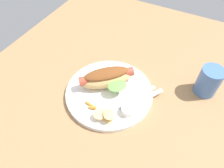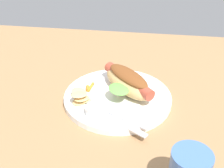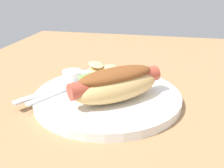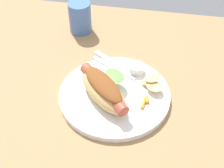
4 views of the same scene
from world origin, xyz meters
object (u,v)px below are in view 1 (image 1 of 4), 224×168
at_px(hot_dog, 108,78).
at_px(fork, 138,97).
at_px(drinking_cup, 209,81).
at_px(knife, 145,99).
at_px(plate, 110,92).
at_px(carrot_garnish, 91,106).
at_px(chips_pile, 107,115).
at_px(sauce_ramekin, 128,110).

bearing_deg(hot_dog, fork, 135.83).
bearing_deg(drinking_cup, knife, -49.84).
bearing_deg(plate, fork, 100.49).
height_order(fork, carrot_garnish, carrot_garnish).
xyz_separation_m(fork, knife, (-0.00, 0.02, -0.00)).
distance_m(fork, carrot_garnish, 0.15).
height_order(plate, hot_dog, hot_dog).
xyz_separation_m(knife, carrot_garnish, (0.10, -0.13, 0.00)).
relative_size(hot_dog, chips_pile, 2.20).
bearing_deg(sauce_ramekin, carrot_garnish, -72.24).
distance_m(plate, drinking_cup, 0.31).
height_order(plate, drinking_cup, drinking_cup).
bearing_deg(drinking_cup, carrot_garnish, -50.88).
height_order(sauce_ramekin, fork, sauce_ramekin).
bearing_deg(carrot_garnish, plate, 167.42).
distance_m(sauce_ramekin, knife, 0.07).
relative_size(knife, chips_pile, 1.75).
xyz_separation_m(plate, knife, (-0.02, 0.11, 0.01)).
distance_m(plate, knife, 0.12).
relative_size(plate, hot_dog, 1.64).
xyz_separation_m(fork, drinking_cup, (-0.13, 0.18, 0.03)).
height_order(plate, sauce_ramekin, sauce_ramekin).
bearing_deg(chips_pile, fork, 154.67).
xyz_separation_m(sauce_ramekin, knife, (-0.07, 0.03, -0.01)).
relative_size(plate, drinking_cup, 2.86).
bearing_deg(fork, drinking_cup, 155.00).
height_order(sauce_ramekin, drinking_cup, drinking_cup).
relative_size(fork, drinking_cup, 1.36).
relative_size(plate, chips_pile, 3.61).
relative_size(sauce_ramekin, drinking_cup, 0.42).
distance_m(plate, sauce_ramekin, 0.10).
bearing_deg(fork, hot_dog, -63.44).
distance_m(sauce_ramekin, drinking_cup, 0.27).
bearing_deg(carrot_garnish, sauce_ramekin, 107.76).
xyz_separation_m(fork, carrot_garnish, (0.10, -0.11, 0.00)).
bearing_deg(chips_pile, hot_dog, -152.94).
bearing_deg(drinking_cup, hot_dog, -65.32).
xyz_separation_m(plate, drinking_cup, (-0.15, 0.27, 0.04)).
height_order(carrot_garnish, drinking_cup, drinking_cup).
relative_size(fork, knife, 0.98).
bearing_deg(plate, knife, 99.88).
xyz_separation_m(plate, sauce_ramekin, (0.05, 0.09, 0.02)).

